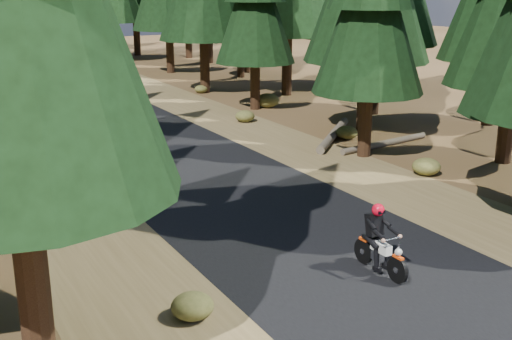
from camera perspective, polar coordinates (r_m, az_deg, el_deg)
The scene contains 9 objects.
ground at distance 16.30m, azimuth 2.58°, elevation -5.01°, with size 120.00×120.00×0.00m, color #473319.
road at distance 20.48m, azimuth -4.78°, elevation -0.54°, with size 6.00×100.00×0.01m, color black.
shoulder_l at distance 19.15m, azimuth -17.40°, elevation -2.47°, with size 3.20×100.00×0.01m, color brown.
shoulder_r at distance 22.69m, azimuth 5.84°, elevation 1.10°, with size 3.20×100.00×0.01m, color brown.
log_near at distance 25.58m, azimuth 6.91°, elevation 3.17°, with size 0.32×0.32×5.30m, color #4C4233.
log_far at distance 24.61m, azimuth 11.40°, elevation 2.35°, with size 0.24×0.24×4.45m, color #4C4233.
understory_shrubs at distance 23.81m, azimuth -1.73°, elevation 2.57°, with size 15.65×28.81×0.69m.
rider_lead at distance 13.84m, azimuth 11.00°, elevation -7.06°, with size 0.51×1.68×1.50m.
rider_follow at distance 21.27m, azimuth -11.42°, elevation 1.32°, with size 0.90×1.87×1.60m.
Camera 1 is at (-8.04, -12.89, 5.92)m, focal length 45.00 mm.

